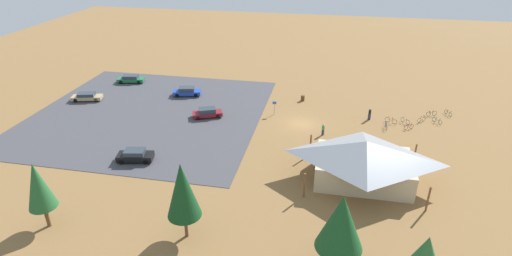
% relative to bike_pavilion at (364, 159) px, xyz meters
% --- Properties ---
extents(ground, '(160.00, 160.00, 0.00)m').
position_rel_bike_pavilion_xyz_m(ground, '(7.96, -12.91, -2.73)').
color(ground, olive).
rests_on(ground, ground).
extents(parking_lot_asphalt, '(33.57, 33.08, 0.05)m').
position_rel_bike_pavilion_xyz_m(parking_lot_asphalt, '(30.79, -12.11, -2.71)').
color(parking_lot_asphalt, '#424247').
rests_on(parking_lot_asphalt, ground).
extents(bike_pavilion, '(12.41, 8.98, 4.89)m').
position_rel_bike_pavilion_xyz_m(bike_pavilion, '(0.00, 0.00, 0.00)').
color(bike_pavilion, '#C6B28E').
rests_on(bike_pavilion, ground).
extents(trash_bin, '(0.60, 0.60, 0.90)m').
position_rel_bike_pavilion_xyz_m(trash_bin, '(8.52, -21.48, -2.28)').
color(trash_bin, brown).
rests_on(trash_bin, ground).
extents(lot_sign, '(0.56, 0.08, 2.20)m').
position_rel_bike_pavilion_xyz_m(lot_sign, '(12.20, -15.32, -1.32)').
color(lot_sign, '#99999E').
rests_on(lot_sign, ground).
extents(pine_east, '(3.03, 3.03, 7.72)m').
position_rel_bike_pavilion_xyz_m(pine_east, '(15.94, 12.35, 2.32)').
color(pine_east, brown).
rests_on(pine_east, ground).
extents(pine_west, '(2.88, 2.88, 6.09)m').
position_rel_bike_pavilion_xyz_m(pine_west, '(-3.38, 15.61, 1.56)').
color(pine_west, brown).
rests_on(pine_west, ground).
extents(pine_far_west, '(2.54, 2.54, 6.88)m').
position_rel_bike_pavilion_xyz_m(pine_far_west, '(29.13, 13.53, 1.81)').
color(pine_far_west, brown).
rests_on(pine_far_west, ground).
extents(pine_midwest, '(3.76, 3.76, 7.51)m').
position_rel_bike_pavilion_xyz_m(pine_midwest, '(2.58, 13.97, 2.31)').
color(pine_midwest, brown).
rests_on(pine_midwest, ground).
extents(bicycle_black_lone_east, '(1.64, 0.74, 0.86)m').
position_rel_bike_pavilion_xyz_m(bicycle_black_lone_east, '(-10.76, -19.33, -2.34)').
color(bicycle_black_lone_east, black).
rests_on(bicycle_black_lone_east, ground).
extents(bicycle_green_yard_left, '(0.76, 1.54, 0.77)m').
position_rel_bike_pavilion_xyz_m(bicycle_green_yard_left, '(-13.27, -20.15, -2.38)').
color(bicycle_green_yard_left, black).
rests_on(bicycle_green_yard_left, ground).
extents(bicycle_orange_edge_north, '(1.60, 0.87, 0.92)m').
position_rel_bike_pavilion_xyz_m(bicycle_orange_edge_north, '(-4.62, -15.70, -2.33)').
color(bicycle_orange_edge_north, black).
rests_on(bicycle_orange_edge_north, ground).
extents(bicycle_blue_lone_west, '(0.48, 1.85, 0.88)m').
position_rel_bike_pavilion_xyz_m(bicycle_blue_lone_west, '(-3.77, -13.78, -2.33)').
color(bicycle_blue_lone_west, black).
rests_on(bicycle_blue_lone_west, ground).
extents(bicycle_red_mid_cluster, '(1.41, 0.95, 0.79)m').
position_rel_bike_pavilion_xyz_m(bicycle_red_mid_cluster, '(-6.85, -14.11, -2.37)').
color(bicycle_red_mid_cluster, black).
rests_on(bicycle_red_mid_cluster, ground).
extents(bicycle_yellow_trailside, '(1.28, 1.17, 0.91)m').
position_rel_bike_pavilion_xyz_m(bicycle_yellow_trailside, '(-8.98, -16.92, -2.34)').
color(bicycle_yellow_trailside, black).
rests_on(bicycle_yellow_trailside, ground).
extents(bicycle_white_yard_right, '(1.05, 1.48, 0.84)m').
position_rel_bike_pavilion_xyz_m(bicycle_white_yard_right, '(-6.61, -15.93, -2.35)').
color(bicycle_white_yard_right, black).
rests_on(bicycle_white_yard_right, ground).
extents(bicycle_teal_near_porch, '(1.11, 1.31, 0.79)m').
position_rel_bike_pavilion_xyz_m(bicycle_teal_near_porch, '(-11.12, -17.01, -2.38)').
color(bicycle_teal_near_porch, black).
rests_on(bicycle_teal_near_porch, ground).
extents(car_maroon_far_end, '(4.62, 3.26, 1.37)m').
position_rel_bike_pavilion_xyz_m(car_maroon_far_end, '(21.72, -12.50, -2.00)').
color(car_maroon_far_end, maroon).
rests_on(car_maroon_far_end, parking_lot_asphalt).
extents(car_tan_end_stall, '(4.96, 2.85, 1.26)m').
position_rel_bike_pavilion_xyz_m(car_tan_end_stall, '(42.65, -14.79, -2.04)').
color(car_tan_end_stall, tan).
rests_on(car_tan_end_stall, parking_lot_asphalt).
extents(car_blue_near_entry, '(4.74, 2.72, 1.44)m').
position_rel_bike_pavilion_xyz_m(car_blue_near_entry, '(27.54, -19.91, -1.98)').
color(car_blue_near_entry, '#1E42B2').
rests_on(car_blue_near_entry, parking_lot_asphalt).
extents(car_green_front_row, '(4.91, 2.56, 1.32)m').
position_rel_bike_pavilion_xyz_m(car_green_front_row, '(39.59, -23.91, -2.02)').
color(car_green_front_row, '#1E6B3D').
rests_on(car_green_front_row, parking_lot_asphalt).
extents(car_black_by_curb, '(4.47, 2.59, 1.47)m').
position_rel_bike_pavilion_xyz_m(car_black_by_curb, '(26.45, 1.09, -1.96)').
color(car_black_by_curb, black).
rests_on(car_black_by_curb, parking_lot_asphalt).
extents(visitor_by_pavilion, '(0.38, 0.40, 1.79)m').
position_rel_bike_pavilion_xyz_m(visitor_by_pavilion, '(-1.62, -16.25, -1.79)').
color(visitor_by_pavilion, '#2D3347').
rests_on(visitor_by_pavilion, ground).
extents(visitor_crossing_yard, '(0.36, 0.39, 1.62)m').
position_rel_bike_pavilion_xyz_m(visitor_crossing_yard, '(4.76, -10.09, -1.89)').
color(visitor_crossing_yard, '#2D3347').
rests_on(visitor_crossing_yard, ground).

